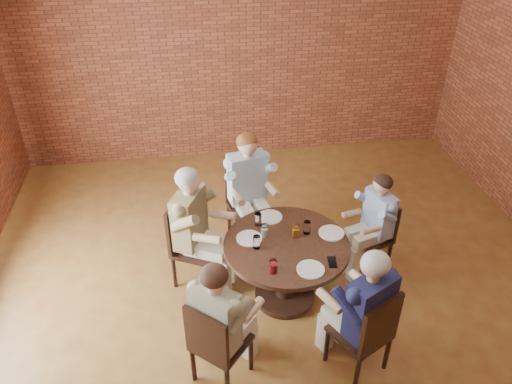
{
  "coord_description": "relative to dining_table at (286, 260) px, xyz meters",
  "views": [
    {
      "loc": [
        -0.8,
        -3.5,
        3.9
      ],
      "look_at": [
        -0.13,
        1.0,
        0.87
      ],
      "focal_mm": 35.0,
      "sensor_mm": 36.0,
      "label": 1
    }
  ],
  "objects": [
    {
      "name": "floor",
      "position": [
        -0.06,
        -0.23,
        -0.53
      ],
      "size": [
        7.0,
        7.0,
        0.0
      ],
      "primitive_type": "plane",
      "color": "olive",
      "rests_on": "ground"
    },
    {
      "name": "wall_back",
      "position": [
        -0.06,
        3.27,
        1.17
      ],
      "size": [
        7.0,
        0.0,
        7.0
      ],
      "primitive_type": "plane",
      "rotation": [
        1.57,
        0.0,
        0.0
      ],
      "color": "brown",
      "rests_on": "ground"
    },
    {
      "name": "dining_table",
      "position": [
        0.0,
        0.0,
        0.0
      ],
      "size": [
        1.25,
        1.25,
        0.75
      ],
      "color": "black",
      "rests_on": "floor"
    },
    {
      "name": "chair_a",
      "position": [
        1.1,
        0.36,
        -0.05
      ],
      "size": [
        0.47,
        0.47,
        0.88
      ],
      "rotation": [
        0.0,
        0.0,
        -1.26
      ],
      "color": "black",
      "rests_on": "floor"
    },
    {
      "name": "diner_a",
      "position": [
        1.03,
        0.34,
        0.08
      ],
      "size": [
        0.68,
        0.61,
        1.22
      ],
      "primitive_type": null,
      "rotation": [
        0.0,
        0.0,
        -1.26
      ],
      "color": "#476FB9",
      "rests_on": "floor"
    },
    {
      "name": "chair_b",
      "position": [
        -0.24,
        1.19,
        -0.01
      ],
      "size": [
        0.54,
        0.54,
        0.97
      ],
      "rotation": [
        0.0,
        0.0,
        0.2
      ],
      "color": "black",
      "rests_on": "floor"
    },
    {
      "name": "diner_b",
      "position": [
        -0.22,
        1.1,
        0.17
      ],
      "size": [
        0.69,
        0.8,
        1.4
      ],
      "primitive_type": null,
      "rotation": [
        0.0,
        0.0,
        0.2
      ],
      "color": "#9FB8CB",
      "rests_on": "floor"
    },
    {
      "name": "chair_c",
      "position": [
        -0.96,
        0.48,
        -0.0
      ],
      "size": [
        0.62,
        0.62,
        0.98
      ],
      "rotation": [
        0.0,
        0.0,
        1.11
      ],
      "color": "black",
      "rests_on": "floor"
    },
    {
      "name": "diner_c",
      "position": [
        -0.88,
        0.44,
        0.18
      ],
      "size": [
        0.89,
        0.83,
        1.41
      ],
      "primitive_type": null,
      "rotation": [
        0.0,
        0.0,
        1.11
      ],
      "color": "brown",
      "rests_on": "floor"
    },
    {
      "name": "chair_d",
      "position": [
        -0.79,
        -0.92,
        -0.02
      ],
      "size": [
        0.6,
        0.6,
        0.94
      ],
      "rotation": [
        0.0,
        0.0,
        2.43
      ],
      "color": "black",
      "rests_on": "floor"
    },
    {
      "name": "diner_d",
      "position": [
        -0.74,
        -0.85,
        0.14
      ],
      "size": [
        0.82,
        0.84,
        1.33
      ],
      "primitive_type": null,
      "rotation": [
        0.0,
        0.0,
        2.43
      ],
      "color": "tan",
      "rests_on": "floor"
    },
    {
      "name": "chair_e",
      "position": [
        0.52,
        -1.0,
        -0.01
      ],
      "size": [
        0.6,
        0.6,
        0.95
      ],
      "rotation": [
        0.0,
        0.0,
        3.62
      ],
      "color": "black",
      "rests_on": "floor"
    },
    {
      "name": "diner_e",
      "position": [
        0.48,
        -0.92,
        0.15
      ],
      "size": [
        0.8,
        0.85,
        1.36
      ],
      "primitive_type": null,
      "rotation": [
        0.0,
        0.0,
        3.62
      ],
      "color": "#1A1E49",
      "rests_on": "floor"
    },
    {
      "name": "plate_a",
      "position": [
        0.48,
        0.09,
        0.23
      ],
      "size": [
        0.26,
        0.26,
        0.01
      ],
      "primitive_type": "cylinder",
      "color": "white",
      "rests_on": "dining_table"
    },
    {
      "name": "plate_b",
      "position": [
        -0.09,
        0.45,
        0.23
      ],
      "size": [
        0.26,
        0.26,
        0.01
      ],
      "primitive_type": "cylinder",
      "color": "white",
      "rests_on": "dining_table"
    },
    {
      "name": "plate_c",
      "position": [
        -0.36,
        0.12,
        0.23
      ],
      "size": [
        0.26,
        0.26,
        0.01
      ],
      "primitive_type": "cylinder",
      "color": "white",
      "rests_on": "dining_table"
    },
    {
      "name": "plate_d",
      "position": [
        0.14,
        -0.41,
        0.23
      ],
      "size": [
        0.26,
        0.26,
        0.01
      ],
      "primitive_type": "cylinder",
      "color": "white",
      "rests_on": "dining_table"
    },
    {
      "name": "glass_a",
      "position": [
        0.23,
        0.13,
        0.29
      ],
      "size": [
        0.07,
        0.07,
        0.14
      ],
      "primitive_type": "cylinder",
      "color": "white",
      "rests_on": "dining_table"
    },
    {
      "name": "glass_b",
      "position": [
        0.11,
        0.1,
        0.29
      ],
      "size": [
        0.07,
        0.07,
        0.14
      ],
      "primitive_type": "cylinder",
      "color": "white",
      "rests_on": "dining_table"
    },
    {
      "name": "glass_c",
      "position": [
        -0.23,
        0.34,
        0.29
      ],
      "size": [
        0.07,
        0.07,
        0.14
      ],
      "primitive_type": "cylinder",
      "color": "white",
      "rests_on": "dining_table"
    },
    {
      "name": "glass_d",
      "position": [
        -0.2,
        0.15,
        0.29
      ],
      "size": [
        0.07,
        0.07,
        0.14
      ],
      "primitive_type": "cylinder",
      "color": "white",
      "rests_on": "dining_table"
    },
    {
      "name": "glass_e",
      "position": [
        -0.3,
        -0.02,
        0.29
      ],
      "size": [
        0.07,
        0.07,
        0.14
      ],
      "primitive_type": "cylinder",
      "color": "white",
      "rests_on": "dining_table"
    },
    {
      "name": "glass_f",
      "position": [
        -0.2,
        -0.39,
        0.29
      ],
      "size": [
        0.07,
        0.07,
        0.14
      ],
      "primitive_type": "cylinder",
      "color": "white",
      "rests_on": "dining_table"
    },
    {
      "name": "smartphone",
      "position": [
        0.37,
        -0.34,
        0.23
      ],
      "size": [
        0.1,
        0.16,
        0.01
      ],
      "primitive_type": "cube",
      "rotation": [
        0.0,
        0.0,
        -0.12
      ],
      "color": "black",
      "rests_on": "dining_table"
    }
  ]
}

